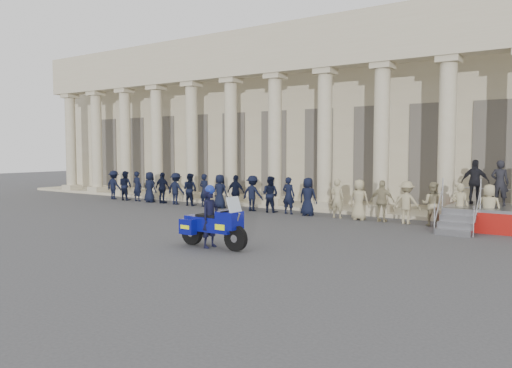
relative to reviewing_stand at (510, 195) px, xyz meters
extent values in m
plane|color=#3D3D3F|center=(-8.90, -6.90, -1.20)|extent=(90.00, 90.00, 0.00)
cube|color=tan|center=(-8.90, 8.10, 3.30)|extent=(40.00, 10.00, 9.00)
cube|color=tan|center=(-8.90, 1.90, -1.13)|extent=(40.00, 2.60, 0.15)
cube|color=tan|center=(-8.90, 1.10, 5.59)|extent=(35.80, 1.00, 1.00)
cube|color=tan|center=(-8.90, 1.10, 6.69)|extent=(35.80, 1.00, 1.20)
cube|color=tan|center=(-25.80, 1.10, -0.90)|extent=(0.90, 0.90, 0.30)
cylinder|color=tan|center=(-25.80, 1.10, 2.05)|extent=(0.64, 0.64, 5.60)
cube|color=tan|center=(-25.80, 1.10, 4.97)|extent=(0.85, 0.85, 0.24)
cube|color=tan|center=(-23.20, 1.10, -0.90)|extent=(0.90, 0.90, 0.30)
cylinder|color=tan|center=(-23.20, 1.10, 2.05)|extent=(0.64, 0.64, 5.60)
cube|color=tan|center=(-23.20, 1.10, 4.97)|extent=(0.85, 0.85, 0.24)
cube|color=tan|center=(-20.60, 1.10, -0.90)|extent=(0.90, 0.90, 0.30)
cylinder|color=tan|center=(-20.60, 1.10, 2.05)|extent=(0.64, 0.64, 5.60)
cube|color=tan|center=(-20.60, 1.10, 4.97)|extent=(0.85, 0.85, 0.24)
cube|color=tan|center=(-18.00, 1.10, -0.90)|extent=(0.90, 0.90, 0.30)
cylinder|color=tan|center=(-18.00, 1.10, 2.05)|extent=(0.64, 0.64, 5.60)
cube|color=tan|center=(-18.00, 1.10, 4.97)|extent=(0.85, 0.85, 0.24)
cube|color=tan|center=(-15.40, 1.10, -0.90)|extent=(0.90, 0.90, 0.30)
cylinder|color=tan|center=(-15.40, 1.10, 2.05)|extent=(0.64, 0.64, 5.60)
cube|color=tan|center=(-15.40, 1.10, 4.97)|extent=(0.85, 0.85, 0.24)
cube|color=tan|center=(-12.80, 1.10, -0.90)|extent=(0.90, 0.90, 0.30)
cylinder|color=tan|center=(-12.80, 1.10, 2.05)|extent=(0.64, 0.64, 5.60)
cube|color=tan|center=(-12.80, 1.10, 4.97)|extent=(0.85, 0.85, 0.24)
cube|color=tan|center=(-10.20, 1.10, -0.90)|extent=(0.90, 0.90, 0.30)
cylinder|color=tan|center=(-10.20, 1.10, 2.05)|extent=(0.64, 0.64, 5.60)
cube|color=tan|center=(-10.20, 1.10, 4.97)|extent=(0.85, 0.85, 0.24)
cube|color=tan|center=(-7.60, 1.10, -0.90)|extent=(0.90, 0.90, 0.30)
cylinder|color=tan|center=(-7.60, 1.10, 2.05)|extent=(0.64, 0.64, 5.60)
cube|color=tan|center=(-7.60, 1.10, 4.97)|extent=(0.85, 0.85, 0.24)
cube|color=tan|center=(-5.00, 1.10, -0.90)|extent=(0.90, 0.90, 0.30)
cylinder|color=tan|center=(-5.00, 1.10, 2.05)|extent=(0.64, 0.64, 5.60)
cube|color=tan|center=(-5.00, 1.10, 4.97)|extent=(0.85, 0.85, 0.24)
cube|color=tan|center=(-2.40, 1.10, -0.90)|extent=(0.90, 0.90, 0.30)
cylinder|color=tan|center=(-2.40, 1.10, 2.05)|extent=(0.64, 0.64, 5.60)
cube|color=tan|center=(-2.40, 1.10, 4.97)|extent=(0.85, 0.85, 0.24)
cube|color=black|center=(-24.50, 3.12, 1.35)|extent=(1.30, 0.12, 4.20)
cube|color=black|center=(-21.90, 3.12, 1.35)|extent=(1.30, 0.12, 4.20)
cube|color=black|center=(-19.30, 3.12, 1.35)|extent=(1.30, 0.12, 4.20)
cube|color=black|center=(-16.70, 3.12, 1.35)|extent=(1.30, 0.12, 4.20)
cube|color=black|center=(-14.10, 3.12, 1.35)|extent=(1.30, 0.12, 4.20)
cube|color=black|center=(-11.50, 3.12, 1.35)|extent=(1.30, 0.12, 4.20)
cube|color=black|center=(-8.90, 3.12, 1.35)|extent=(1.30, 0.12, 4.20)
cube|color=black|center=(-6.30, 3.12, 1.35)|extent=(1.30, 0.12, 4.20)
cube|color=black|center=(-3.70, 3.12, 1.35)|extent=(1.30, 0.12, 4.20)
cube|color=black|center=(-1.10, 3.12, 1.35)|extent=(1.30, 0.12, 4.20)
imported|color=black|center=(-19.64, -0.60, -0.41)|extent=(1.03, 0.59, 1.59)
imported|color=black|center=(-18.70, -0.60, -0.41)|extent=(0.77, 0.60, 1.59)
imported|color=black|center=(-17.77, -0.60, -0.41)|extent=(0.58, 0.38, 1.59)
imported|color=black|center=(-16.83, -0.60, -0.41)|extent=(0.78, 0.51, 1.59)
imported|color=black|center=(-15.90, -0.60, -0.41)|extent=(0.93, 0.39, 1.59)
imported|color=black|center=(-14.97, -0.60, -0.41)|extent=(1.03, 0.59, 1.59)
imported|color=black|center=(-14.03, -0.60, -0.41)|extent=(0.77, 0.60, 1.59)
imported|color=black|center=(-13.10, -0.60, -0.41)|extent=(0.58, 0.38, 1.59)
imported|color=black|center=(-12.17, -0.60, -0.41)|extent=(0.78, 0.51, 1.59)
imported|color=black|center=(-11.23, -0.60, -0.41)|extent=(0.93, 0.39, 1.59)
imported|color=black|center=(-10.30, -0.60, -0.41)|extent=(1.03, 0.59, 1.59)
imported|color=black|center=(-9.36, -0.60, -0.41)|extent=(0.77, 0.60, 1.59)
imported|color=black|center=(-8.43, -0.60, -0.41)|extent=(0.58, 0.38, 1.59)
imported|color=black|center=(-7.50, -0.60, -0.41)|extent=(0.78, 0.51, 1.59)
imported|color=#9A8E6A|center=(-6.16, -0.60, -0.41)|extent=(0.58, 0.38, 1.59)
imported|color=#9A8E6A|center=(-5.23, -0.60, -0.41)|extent=(0.78, 0.51, 1.59)
imported|color=#9A8E6A|center=(-4.30, -0.60, -0.41)|extent=(0.93, 0.39, 1.59)
imported|color=#9A8E6A|center=(-3.36, -0.60, -0.41)|extent=(1.03, 0.59, 1.59)
imported|color=#9A8E6A|center=(-2.43, -0.60, -0.41)|extent=(0.77, 0.60, 1.59)
imported|color=#9A8E6A|center=(-1.50, -0.60, -0.41)|extent=(0.58, 0.38, 1.59)
imported|color=#9A8E6A|center=(-0.56, -0.60, -0.41)|extent=(0.78, 0.51, 1.59)
cube|color=gray|center=(0.03, 0.03, -0.46)|extent=(3.91, 2.79, 0.10)
cube|color=maroon|center=(0.03, -1.34, -0.86)|extent=(3.91, 0.04, 0.69)
cube|color=maroon|center=(-1.91, 0.03, -0.86)|extent=(0.04, 2.79, 0.69)
cube|color=gray|center=(-1.33, -2.26, -1.10)|extent=(1.10, 0.28, 0.20)
cube|color=gray|center=(-1.33, -1.98, -0.90)|extent=(1.10, 0.28, 0.20)
cube|color=gray|center=(-1.33, -1.70, -0.71)|extent=(1.10, 0.28, 0.20)
cube|color=gray|center=(-1.33, -1.42, -0.51)|extent=(1.10, 0.28, 0.20)
imported|color=black|center=(-1.17, 0.23, 0.39)|extent=(0.94, 0.39, 1.60)
imported|color=black|center=(-0.37, 0.23, 0.39)|extent=(0.59, 0.38, 1.60)
cylinder|color=black|center=(-5.64, -8.17, -0.85)|extent=(0.71, 0.17, 0.71)
cylinder|color=black|center=(-7.25, -8.13, -0.85)|extent=(0.71, 0.17, 0.71)
cube|color=navy|center=(-6.39, -8.15, -0.54)|extent=(1.24, 0.48, 0.41)
cube|color=navy|center=(-5.86, -8.16, -0.37)|extent=(0.60, 0.57, 0.48)
cube|color=silver|center=(-5.86, -8.16, -0.61)|extent=(0.24, 0.33, 0.13)
cube|color=#B2BFCC|center=(-5.67, -8.16, 0.00)|extent=(0.23, 0.50, 0.57)
cube|color=black|center=(-6.60, -8.14, -0.32)|extent=(0.70, 0.38, 0.11)
cube|color=navy|center=(-7.19, -8.13, -0.45)|extent=(0.38, 0.37, 0.24)
cube|color=navy|center=(-7.09, -8.47, -0.61)|extent=(0.49, 0.25, 0.43)
cube|color=#E7F80D|center=(-7.09, -8.47, -0.61)|extent=(0.33, 0.26, 0.11)
cube|color=navy|center=(-7.08, -7.79, -0.61)|extent=(0.49, 0.25, 0.43)
cube|color=#E7F80D|center=(-7.08, -7.79, -0.61)|extent=(0.33, 0.26, 0.11)
cylinder|color=silver|center=(-6.92, -7.88, -0.88)|extent=(0.64, 0.12, 0.11)
cylinder|color=black|center=(-5.86, -8.16, -0.11)|extent=(0.06, 0.75, 0.04)
imported|color=black|center=(-6.55, -8.14, -0.36)|extent=(0.42, 0.62, 1.68)
sphere|color=navy|center=(-6.55, -8.14, 0.43)|extent=(0.28, 0.28, 0.28)
camera|label=1|loc=(2.34, -18.93, 1.57)|focal=35.00mm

